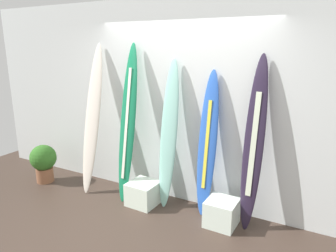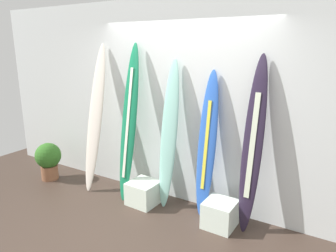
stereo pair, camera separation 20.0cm
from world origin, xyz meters
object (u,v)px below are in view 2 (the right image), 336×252
at_px(surfboard_seafoam, 169,136).
at_px(surfboard_cobalt, 207,146).
at_px(surfboard_ivory, 95,118).
at_px(surfboard_charcoal, 253,146).
at_px(display_block_center, 220,214).
at_px(potted_plant, 48,159).
at_px(display_block_left, 144,193).
at_px(surfboard_emerald, 129,123).

distance_m(surfboard_seafoam, surfboard_cobalt, 0.55).
bearing_deg(surfboard_seafoam, surfboard_ivory, -175.84).
height_order(surfboard_charcoal, display_block_center, surfboard_charcoal).
height_order(surfboard_ivory, surfboard_charcoal, surfboard_ivory).
bearing_deg(surfboard_charcoal, potted_plant, -174.24).
distance_m(surfboard_cobalt, display_block_left, 1.17).
bearing_deg(surfboard_ivory, display_block_left, -5.78).
bearing_deg(surfboard_charcoal, surfboard_seafoam, -179.85).
xyz_separation_m(surfboard_emerald, potted_plant, (-1.53, -0.24, -0.75)).
bearing_deg(display_block_left, potted_plant, -175.62).
relative_size(surfboard_cobalt, display_block_center, 5.05).
distance_m(surfboard_seafoam, surfboard_charcoal, 1.13).
height_order(surfboard_seafoam, surfboard_cobalt, surfboard_seafoam).
height_order(surfboard_seafoam, potted_plant, surfboard_seafoam).
xyz_separation_m(surfboard_emerald, display_block_left, (0.30, -0.10, -0.95)).
relative_size(surfboard_charcoal, display_block_center, 5.59).
bearing_deg(display_block_center, surfboard_cobalt, 145.22).
height_order(surfboard_cobalt, display_block_left, surfboard_cobalt).
bearing_deg(surfboard_cobalt, potted_plant, -172.33).
xyz_separation_m(surfboard_emerald, surfboard_seafoam, (0.61, 0.08, -0.11)).
bearing_deg(surfboard_charcoal, display_block_center, -149.52).
distance_m(surfboard_cobalt, display_block_center, 0.85).
xyz_separation_m(display_block_left, potted_plant, (-1.83, -0.14, 0.20)).
xyz_separation_m(surfboard_cobalt, potted_plant, (-2.68, -0.36, -0.57)).
relative_size(surfboard_charcoal, display_block_left, 5.13).
height_order(surfboard_charcoal, potted_plant, surfboard_charcoal).
relative_size(surfboard_seafoam, display_block_center, 5.39).
distance_m(surfboard_charcoal, display_block_center, 0.95).
bearing_deg(potted_plant, surfboard_ivory, 14.89).
distance_m(surfboard_ivory, surfboard_seafoam, 1.26).
bearing_deg(surfboard_ivory, surfboard_cobalt, 3.99).
distance_m(surfboard_ivory, surfboard_charcoal, 2.39).
xyz_separation_m(surfboard_emerald, surfboard_charcoal, (1.74, 0.09, -0.06)).
bearing_deg(display_block_center, surfboard_seafoam, 168.52).
bearing_deg(surfboard_cobalt, surfboard_seafoam, -176.40).
bearing_deg(display_block_left, surfboard_ivory, 174.22).
distance_m(surfboard_cobalt, potted_plant, 2.77).
distance_m(surfboard_emerald, surfboard_cobalt, 1.17).
relative_size(display_block_center, potted_plant, 0.60).
distance_m(surfboard_seafoam, display_block_left, 0.91).
relative_size(surfboard_seafoam, surfboard_charcoal, 0.96).
xyz_separation_m(surfboard_ivory, display_block_center, (2.09, -0.08, -0.94)).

